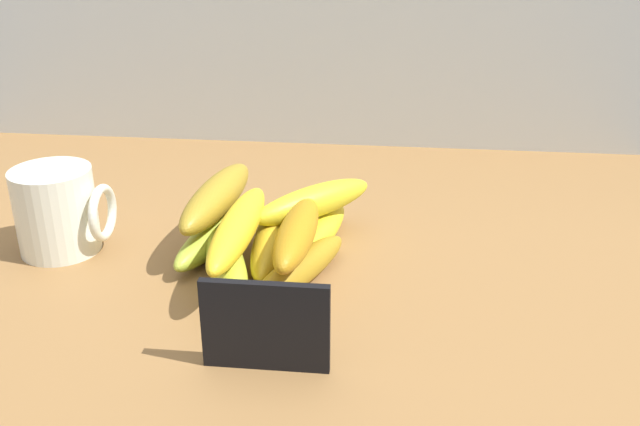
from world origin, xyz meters
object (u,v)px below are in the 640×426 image
object	(u,v)px
banana_2	(217,233)
banana_8	(217,197)
chalkboard_sign	(265,329)
coffee_mug	(58,211)
banana_0	(226,263)
banana_3	(299,270)
banana_1	(274,236)
banana_6	(297,233)
banana_4	(321,231)
banana_7	(314,202)
banana_5	(237,228)

from	to	relation	value
banana_2	banana_8	size ratio (longest dim) A/B	0.95
chalkboard_sign	banana_2	world-z (taller)	chalkboard_sign
coffee_mug	banana_0	xyz separation A→B (cm)	(20.18, -4.68, -2.97)
coffee_mug	banana_3	world-z (taller)	coffee_mug
banana_1	banana_6	size ratio (longest dim) A/B	1.26
banana_6	banana_4	bearing A→B (deg)	78.70
chalkboard_sign	banana_2	xyz separation A→B (cm)	(-9.73, 21.90, -2.01)
banana_7	banana_6	bearing A→B (deg)	-94.58
banana_3	banana_8	distance (cm)	14.48
banana_4	banana_8	distance (cm)	12.72
banana_3	banana_7	size ratio (longest dim) A/B	1.03
banana_1	banana_2	world-z (taller)	banana_1
banana_0	banana_3	world-z (taller)	banana_0
banana_2	banana_7	bearing A→B (deg)	14.69
banana_1	banana_3	world-z (taller)	banana_1
banana_6	banana_1	bearing A→B (deg)	121.34
banana_0	coffee_mug	bearing A→B (deg)	166.94
banana_0	banana_2	size ratio (longest dim) A/B	1.04
banana_3	banana_1	bearing A→B (deg)	118.15
chalkboard_sign	banana_0	world-z (taller)	chalkboard_sign
chalkboard_sign	banana_0	xyz separation A→B (cm)	(-7.00, 14.84, -1.92)
banana_1	banana_4	distance (cm)	5.74
banana_4	banana_7	distance (cm)	3.66
coffee_mug	banana_3	bearing A→B (deg)	-10.20
banana_1	banana_3	bearing A→B (deg)	-61.85
banana_2	banana_6	size ratio (longest dim) A/B	1.10
chalkboard_sign	banana_1	xyz separation A→B (cm)	(-2.91, 21.47, -1.78)
chalkboard_sign	banana_5	xyz separation A→B (cm)	(-5.80, 15.62, 1.86)
banana_5	coffee_mug	bearing A→B (deg)	169.66
chalkboard_sign	banana_4	distance (cm)	24.35
banana_2	banana_8	xyz separation A→B (cm)	(-0.12, 1.48, 3.94)
banana_5	banana_7	bearing A→B (deg)	52.56
chalkboard_sign	banana_3	xyz separation A→B (cm)	(0.83, 14.48, -2.15)
banana_0	banana_7	xyz separation A→B (cm)	(8.21, 9.93, 3.16)
banana_1	banana_6	xyz separation A→B (cm)	(3.41, -5.60, 3.21)
banana_3	banana_8	xyz separation A→B (cm)	(-10.68, 8.90, 4.08)
banana_2	banana_3	size ratio (longest dim) A/B	1.07
banana_2	banana_4	distance (cm)	12.09
coffee_mug	banana_0	bearing A→B (deg)	-13.06
banana_2	banana_6	distance (cm)	12.36
banana_2	banana_7	size ratio (longest dim) A/B	1.10
chalkboard_sign	coffee_mug	distance (cm)	33.49
chalkboard_sign	banana_3	distance (cm)	14.67
chalkboard_sign	banana_1	distance (cm)	21.74
chalkboard_sign	banana_8	xyz separation A→B (cm)	(-9.84, 23.38, 1.93)
banana_0	banana_4	distance (cm)	13.06
banana_5	banana_8	size ratio (longest dim) A/B	1.05
banana_0	banana_8	distance (cm)	9.79
chalkboard_sign	banana_0	distance (cm)	16.52
banana_0	chalkboard_sign	bearing A→B (deg)	-64.74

